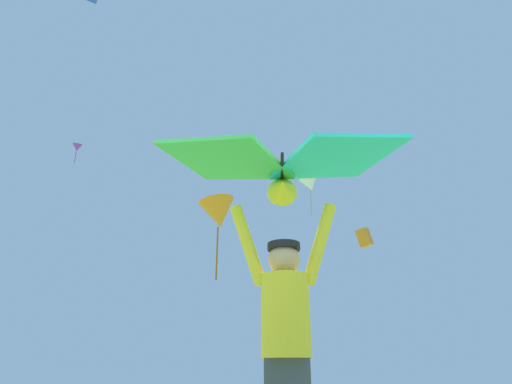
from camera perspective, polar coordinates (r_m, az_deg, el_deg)
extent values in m
cylinder|color=yellow|center=(3.17, 3.85, -15.67)|extent=(0.41, 0.41, 0.56)
sphere|color=tan|center=(3.24, 3.66, -8.73)|extent=(0.23, 0.23, 0.23)
cylinder|color=black|center=(3.27, 3.62, -7.12)|extent=(0.29, 0.29, 0.05)
cylinder|color=yellow|center=(3.29, 8.27, -6.59)|extent=(0.29, 0.15, 0.62)
cylinder|color=yellow|center=(3.28, -1.07, -6.78)|extent=(0.29, 0.15, 0.62)
cylinder|color=black|center=(3.48, 3.38, 2.14)|extent=(0.18, 0.72, 0.02)
cube|color=#19B2AD|center=(3.45, 10.61, 4.39)|extent=(0.99, 0.90, 0.21)
cube|color=green|center=(3.44, -3.93, 4.13)|extent=(1.12, 1.10, 0.21)
cone|color=yellow|center=(3.43, 3.42, 0.63)|extent=(0.28, 0.25, 0.24)
cone|color=purple|center=(33.90, -22.17, 5.38)|extent=(0.85, 0.96, 0.75)
cylinder|color=#602387|center=(33.56, -22.36, 4.25)|extent=(0.03, 0.03, 0.97)
cube|color=orange|center=(24.82, 13.88, -5.77)|extent=(1.07, 0.87, 1.15)
cone|color=orange|center=(13.81, -4.89, -2.82)|extent=(1.58, 1.45, 1.16)
cylinder|color=#A75C15|center=(13.42, -5.07, -7.87)|extent=(0.05, 0.05, 1.64)
cone|color=white|center=(19.76, 7.02, 1.03)|extent=(1.08, 0.96, 0.88)
cylinder|color=#A4A4A4|center=(19.41, 7.14, -1.40)|extent=(0.04, 0.04, 1.17)
cone|color=green|center=(31.43, -6.39, 5.84)|extent=(1.40, 1.46, 1.22)
cylinder|color=#237931|center=(30.89, -6.48, 3.99)|extent=(0.05, 0.05, 1.48)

